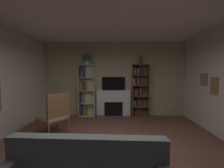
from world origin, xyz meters
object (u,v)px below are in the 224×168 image
at_px(fireplace, 113,103).
at_px(bookshelf_left, 85,91).
at_px(potted_plant, 87,59).
at_px(bookshelf_right, 138,90).
at_px(armchair, 55,114).
at_px(tv, 114,84).
at_px(vase_with_flowers, 141,60).

bearing_deg(fireplace, bookshelf_left, -179.67).
bearing_deg(potted_plant, bookshelf_left, 150.35).
bearing_deg(bookshelf_left, bookshelf_right, -0.46).
bearing_deg(armchair, tv, 51.59).
xyz_separation_m(fireplace, bookshelf_right, (0.96, -0.02, 0.49)).
distance_m(bookshelf_right, potted_plant, 2.33).
xyz_separation_m(bookshelf_left, potted_plant, (0.08, -0.04, 1.28)).
bearing_deg(bookshelf_left, tv, 3.94).
xyz_separation_m(bookshelf_right, armchair, (-2.50, -1.85, -0.45)).
bearing_deg(fireplace, bookshelf_right, -1.38).
height_order(bookshelf_left, vase_with_flowers, vase_with_flowers).
distance_m(tv, potted_plant, 1.42).
height_order(tv, bookshelf_right, bookshelf_right).
relative_size(tv, vase_with_flowers, 1.96).
distance_m(fireplace, vase_with_flowers, 1.94).
xyz_separation_m(bookshelf_left, armchair, (-0.43, -1.87, -0.40)).
height_order(bookshelf_right, armchair, bookshelf_right).
bearing_deg(tv, armchair, -128.41).
relative_size(potted_plant, armchair, 0.37).
relative_size(bookshelf_left, bookshelf_right, 1.00).
relative_size(bookshelf_left, armchair, 1.76).
xyz_separation_m(tv, bookshelf_left, (-1.11, -0.08, -0.31)).
height_order(bookshelf_left, potted_plant, potted_plant).
distance_m(fireplace, bookshelf_right, 1.08).
relative_size(fireplace, vase_with_flowers, 3.05).
xyz_separation_m(fireplace, bookshelf_left, (-1.11, -0.01, 0.44)).
bearing_deg(bookshelf_right, bookshelf_left, 179.54).
bearing_deg(vase_with_flowers, fireplace, 177.20).
distance_m(tv, vase_with_flowers, 1.37).
relative_size(fireplace, bookshelf_right, 0.70).
bearing_deg(potted_plant, bookshelf_right, 0.78).
distance_m(tv, bookshelf_left, 1.15).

